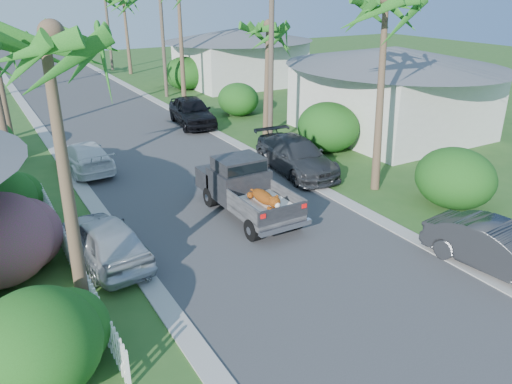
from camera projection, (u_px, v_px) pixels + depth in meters
ground at (349, 304)px, 13.35m from camera, size 120.00×120.00×0.00m
road at (104, 113)px, 33.25m from camera, size 8.00×100.00×0.02m
curb_left at (35, 121)px, 31.23m from camera, size 0.60×100.00×0.06m
curb_right at (165, 106)px, 35.26m from camera, size 0.60×100.00×0.06m
pickup_truck at (243, 186)px, 18.47m from camera, size 1.98×5.12×2.06m
parked_car_rn at (497, 249)px, 14.68m from camera, size 2.05×4.48×1.42m
parked_car_rm at (296, 156)px, 22.55m from camera, size 2.61×5.42×1.52m
parked_car_rf at (192, 111)px, 30.15m from camera, size 2.65×5.19×1.69m
parked_car_ln at (104, 240)px, 15.15m from camera, size 2.19×4.49×1.47m
parked_car_lf at (85, 157)px, 22.78m from camera, size 2.00×4.57×1.31m
palm_l_a at (43, 36)px, 10.18m from camera, size 4.40×4.40×8.20m
palm_r_b at (267, 26)px, 26.10m from camera, size 4.40×4.40×7.20m
shrub_l_a at (38, 344)px, 10.21m from camera, size 2.60×2.86×2.20m
shrub_l_c at (1, 198)px, 17.46m from camera, size 2.40×2.64×2.00m
shrub_r_a at (455, 178)px, 18.85m from camera, size 2.80×3.08×2.30m
shrub_r_b at (328, 127)px, 25.28m from camera, size 3.00×3.30×2.50m
shrub_r_c at (238, 99)px, 32.38m from camera, size 2.60×2.86×2.10m
shrub_r_d at (185, 73)px, 40.48m from camera, size 3.20×3.52×2.60m
picket_fence at (72, 256)px, 14.73m from camera, size 0.10×11.00×1.00m
house_right_near at (391, 94)px, 28.13m from camera, size 8.00×9.00×4.80m
house_right_far at (239, 59)px, 42.51m from camera, size 9.00×8.00×4.60m
utility_pole_b at (271, 58)px, 24.56m from camera, size 1.60×0.26×9.00m
utility_pole_c at (163, 34)px, 36.50m from camera, size 1.60×0.26×9.00m
utility_pole_d at (108, 22)px, 48.45m from camera, size 1.60×0.26×9.00m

